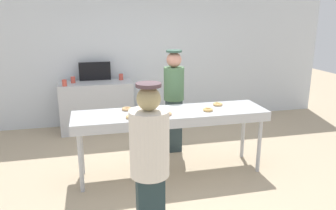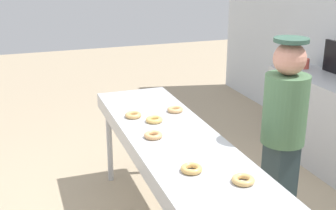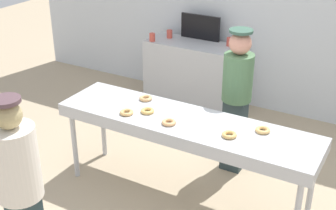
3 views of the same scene
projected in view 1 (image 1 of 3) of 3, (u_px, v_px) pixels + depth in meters
name	position (u px, v px, depth m)	size (l,w,h in m)	color
ground_plane	(171.00, 172.00, 4.78)	(16.00, 16.00, 0.00)	tan
back_wall	(141.00, 47.00, 6.72)	(8.00, 0.12, 3.10)	silver
fryer_conveyor	(171.00, 116.00, 4.55)	(2.66, 0.68, 0.91)	#B7BABF
glazed_donut_0	(167.00, 114.00, 4.36)	(0.14, 0.14, 0.04)	#E6A86B
glazed_donut_1	(131.00, 117.00, 4.23)	(0.14, 0.14, 0.04)	#E1AC65
glazed_donut_2	(127.00, 109.00, 4.59)	(0.14, 0.14, 0.04)	#E0AB6E
glazed_donut_3	(142.00, 113.00, 4.39)	(0.14, 0.14, 0.04)	#ECB961
glazed_donut_4	(218.00, 104.00, 4.83)	(0.14, 0.14, 0.04)	#E9B669
glazed_donut_5	(208.00, 110.00, 4.55)	(0.14, 0.14, 0.04)	#E2AE5E
worker_baker	(174.00, 95.00, 5.28)	(0.32, 0.32, 1.66)	#29393C
customer_waiting	(150.00, 163.00, 2.90)	(0.35, 0.35, 1.66)	#22363A
prep_counter	(97.00, 107.00, 6.37)	(1.36, 0.55, 0.95)	#B7BABF
paper_cup_0	(73.00, 80.00, 6.19)	(0.08, 0.08, 0.12)	#CC4C3F
paper_cup_1	(121.00, 77.00, 6.48)	(0.08, 0.08, 0.12)	#CC4C3F
paper_cup_2	(64.00, 83.00, 5.91)	(0.08, 0.08, 0.12)	#CC4C3F
menu_display	(95.00, 71.00, 6.41)	(0.60, 0.04, 0.35)	black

